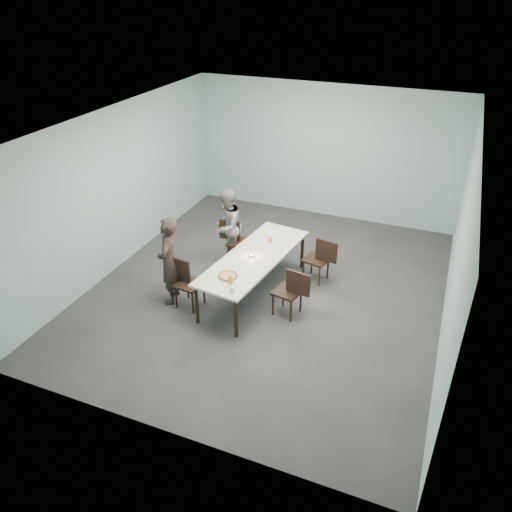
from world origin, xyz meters
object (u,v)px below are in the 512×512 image
at_px(side_plate, 246,270).
at_px(water_tumbler, 232,289).
at_px(diner_far, 227,226).
at_px(tealight, 251,256).
at_px(chair_far_left, 235,238).
at_px(pizza, 228,276).
at_px(chair_near_left, 185,279).
at_px(amber_tumbler, 270,240).
at_px(diner_near, 169,261).
at_px(chair_far_right, 320,257).
at_px(chair_near_right, 292,290).
at_px(table, 254,259).
at_px(beer_glass, 230,279).

height_order(side_plate, water_tumbler, water_tumbler).
height_order(diner_far, tealight, diner_far).
xyz_separation_m(chair_far_left, pizza, (0.63, -1.68, 0.27)).
bearing_deg(chair_near_left, amber_tumbler, 59.61).
distance_m(diner_near, diner_far, 1.66).
bearing_deg(chair_near_left, pizza, 5.27).
distance_m(diner_near, pizza, 1.11).
xyz_separation_m(chair_far_right, diner_near, (-2.21, -1.55, 0.28)).
bearing_deg(chair_far_left, chair_near_right, -43.90).
xyz_separation_m(table, pizza, (-0.14, -0.78, 0.08)).
relative_size(pizza, amber_tumbler, 4.25).
xyz_separation_m(side_plate, water_tumbler, (0.05, -0.68, 0.04)).
height_order(pizza, water_tumbler, water_tumbler).
xyz_separation_m(chair_far_right, amber_tumbler, (-0.90, -0.22, 0.29)).
height_order(pizza, tealight, tealight).
xyz_separation_m(table, side_plate, (0.05, -0.47, 0.06)).
xyz_separation_m(diner_near, water_tumbler, (1.35, -0.41, 0.01)).
bearing_deg(diner_near, chair_far_left, 149.36).
xyz_separation_m(diner_far, tealight, (0.90, -0.94, 0.02)).
relative_size(chair_near_right, water_tumbler, 9.67).
height_order(diner_far, side_plate, diner_far).
distance_m(table, pizza, 0.79).
height_order(diner_near, diner_far, diner_near).
bearing_deg(tealight, diner_near, -150.19).
height_order(chair_far_left, side_plate, chair_far_left).
height_order(table, amber_tumbler, amber_tumbler).
xyz_separation_m(table, chair_near_right, (0.82, -0.39, -0.19)).
bearing_deg(amber_tumbler, table, -96.76).
distance_m(side_plate, water_tumbler, 0.68).
distance_m(table, diner_far, 1.29).
bearing_deg(beer_glass, chair_near_left, 169.19).
distance_m(table, chair_near_right, 0.93).
distance_m(chair_near_left, pizza, 0.85).
distance_m(chair_far_left, chair_near_right, 2.05).
bearing_deg(pizza, water_tumbler, -56.39).
relative_size(water_tumbler, amber_tumbler, 1.12).
height_order(pizza, side_plate, pizza).
relative_size(pizza, side_plate, 1.89).
bearing_deg(tealight, beer_glass, -89.01).
height_order(table, chair_near_left, chair_near_left).
bearing_deg(side_plate, chair_near_left, -163.66).
relative_size(diner_far, tealight, 26.64).
height_order(chair_far_left, amber_tumbler, chair_far_left).
bearing_deg(table, diner_near, -149.22).
distance_m(chair_near_left, chair_far_left, 1.67).
height_order(chair_far_right, beer_glass, beer_glass).
relative_size(chair_far_left, beer_glass, 5.80).
height_order(diner_near, side_plate, diner_near).
relative_size(table, diner_near, 1.71).
bearing_deg(chair_far_left, table, -54.51).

